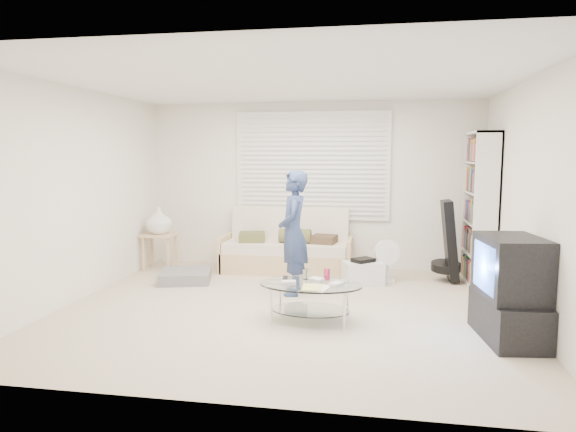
% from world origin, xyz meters
% --- Properties ---
extents(ground, '(5.00, 5.00, 0.00)m').
position_xyz_m(ground, '(0.00, 0.00, 0.00)').
color(ground, '#B9A68F').
rests_on(ground, ground).
extents(room_shell, '(5.02, 4.52, 2.51)m').
position_xyz_m(room_shell, '(0.00, 0.48, 1.63)').
color(room_shell, white).
rests_on(room_shell, ground).
extents(window_blinds, '(2.32, 0.08, 1.62)m').
position_xyz_m(window_blinds, '(0.00, 2.20, 1.55)').
color(window_blinds, silver).
rests_on(window_blinds, ground).
extents(futon_sofa, '(1.91, 0.77, 0.93)m').
position_xyz_m(futon_sofa, '(-0.33, 1.87, 0.31)').
color(futon_sofa, tan).
rests_on(futon_sofa, ground).
extents(grey_floor_pillow, '(0.81, 0.81, 0.15)m').
position_xyz_m(grey_floor_pillow, '(-1.58, 1.01, 0.07)').
color(grey_floor_pillow, slate).
rests_on(grey_floor_pillow, ground).
extents(side_table, '(0.48, 0.39, 0.95)m').
position_xyz_m(side_table, '(-2.22, 1.63, 0.70)').
color(side_table, tan).
rests_on(side_table, ground).
extents(bookshelf, '(0.32, 0.85, 2.02)m').
position_xyz_m(bookshelf, '(2.32, 1.62, 1.01)').
color(bookshelf, white).
rests_on(bookshelf, ground).
extents(guitar_case, '(0.39, 0.40, 1.09)m').
position_xyz_m(guitar_case, '(1.94, 1.60, 0.48)').
color(guitar_case, black).
rests_on(guitar_case, ground).
extents(floor_fan, '(0.36, 0.24, 0.58)m').
position_xyz_m(floor_fan, '(1.13, 1.46, 0.34)').
color(floor_fan, white).
rests_on(floor_fan, ground).
extents(storage_bin, '(0.59, 0.50, 0.35)m').
position_xyz_m(storage_bin, '(0.81, 1.27, 0.16)').
color(storage_bin, white).
rests_on(storage_bin, ground).
extents(tv_unit, '(0.59, 0.95, 0.97)m').
position_xyz_m(tv_unit, '(2.20, -0.58, 0.47)').
color(tv_unit, black).
rests_on(tv_unit, ground).
extents(coffee_table, '(1.09, 0.71, 0.52)m').
position_xyz_m(coffee_table, '(0.31, -0.37, 0.32)').
color(coffee_table, silver).
rests_on(coffee_table, ground).
extents(standing_person, '(0.43, 0.60, 1.53)m').
position_xyz_m(standing_person, '(-0.03, 0.64, 0.77)').
color(standing_person, navy).
rests_on(standing_person, ground).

